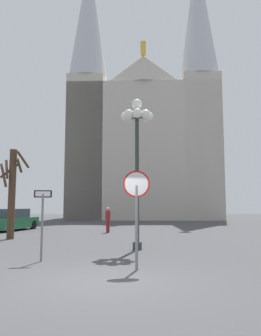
{
  "coord_description": "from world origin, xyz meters",
  "views": [
    {
      "loc": [
        0.64,
        -7.74,
        1.73
      ],
      "look_at": [
        0.73,
        18.27,
        4.69
      ],
      "focal_mm": 35.16,
      "sensor_mm": 36.0,
      "label": 1
    }
  ],
  "objects": [
    {
      "name": "ground_plane",
      "position": [
        0.0,
        0.0,
        0.0
      ],
      "size": [
        120.0,
        120.0,
        0.0
      ],
      "primitive_type": "plane",
      "color": "#424244"
    },
    {
      "name": "cathedral",
      "position": [
        2.38,
        35.32,
        11.07
      ],
      "size": [
        19.17,
        13.97,
        35.66
      ],
      "color": "#BCB5A5",
      "rests_on": "ground"
    },
    {
      "name": "stop_sign",
      "position": [
        0.81,
        1.32,
        1.87
      ],
      "size": [
        0.74,
        0.09,
        2.69
      ],
      "color": "slate",
      "rests_on": "ground"
    },
    {
      "name": "one_way_arrow_sign",
      "position": [
        -2.13,
        2.7,
        1.36
      ],
      "size": [
        0.55,
        0.11,
        2.21
      ],
      "color": "slate",
      "rests_on": "ground"
    },
    {
      "name": "street_lamp",
      "position": [
        0.91,
        5.4,
        4.58
      ],
      "size": [
        1.33,
        1.33,
        6.08
      ],
      "color": "#2D3833",
      "rests_on": "ground"
    },
    {
      "name": "bare_tree",
      "position": [
        -5.57,
        9.49,
        2.52
      ],
      "size": [
        1.48,
        1.47,
        4.67
      ],
      "color": "#473323",
      "rests_on": "ground"
    },
    {
      "name": "parked_car_near_green",
      "position": [
        -7.58,
        15.29,
        0.7
      ],
      "size": [
        2.62,
        4.63,
        1.49
      ],
      "color": "#1E5B38",
      "rests_on": "ground"
    },
    {
      "name": "pedestrian_walking",
      "position": [
        -0.8,
        13.47,
        0.97
      ],
      "size": [
        0.32,
        0.32,
        1.62
      ],
      "color": "maroon",
      "rests_on": "ground"
    }
  ]
}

